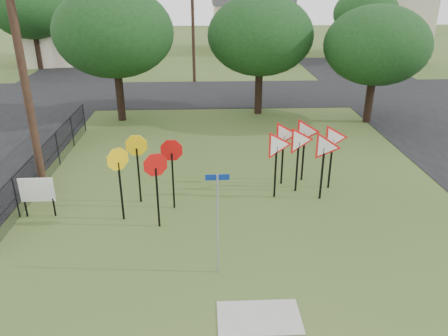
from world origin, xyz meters
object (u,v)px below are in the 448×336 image
Objects in this scene: street_name_sign at (218,218)px; stop_sign_cluster at (146,163)px; info_board at (37,191)px; yield_sign_cluster at (303,142)px.

stop_sign_cluster is (-2.26, 3.43, 0.20)m from street_name_sign.
info_board is at bearing -179.39° from stop_sign_cluster.
street_name_sign reaches higher than stop_sign_cluster.
stop_sign_cluster is 3.81m from info_board.
info_board is at bearing 150.34° from street_name_sign.
street_name_sign reaches higher than yield_sign_cluster.
stop_sign_cluster is at bearing 0.61° from info_board.
stop_sign_cluster is at bearing 123.41° from street_name_sign.
yield_sign_cluster is at bearing 10.18° from info_board.
street_name_sign is 2.08× the size of info_board.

